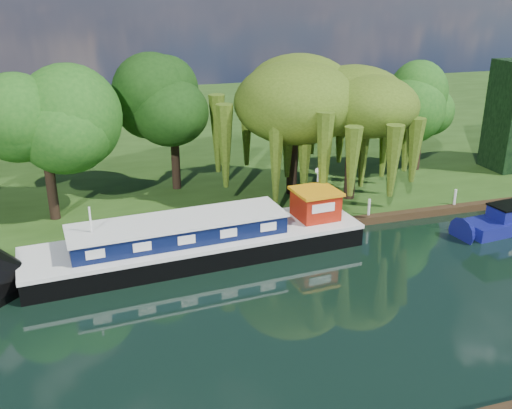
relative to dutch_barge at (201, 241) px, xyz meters
name	(u,v)px	position (x,y,z in m)	size (l,w,h in m)	color
ground	(395,296)	(7.64, -6.66, -0.92)	(120.00, 120.00, 0.00)	black
far_bank	(220,128)	(7.64, 27.34, -0.70)	(120.00, 52.00, 0.45)	#1F3D10
dutch_barge	(201,241)	(0.00, 0.00, 0.00)	(17.87, 5.42, 3.72)	black
red_dinghy	(41,281)	(-7.99, -0.37, -0.92)	(2.30, 3.23, 0.67)	maroon
willow_left	(294,101)	(7.58, 6.82, 5.66)	(7.04, 7.04, 8.44)	black
willow_right	(354,115)	(10.81, 4.82, 4.98)	(6.14, 6.14, 7.48)	black
tree_far_left	(43,121)	(-7.39, 6.70, 5.38)	(5.31, 5.31, 8.55)	black
tree_far_mid	(173,105)	(0.43, 10.02, 5.24)	(5.06, 5.06, 8.27)	black
tree_far_right	(422,106)	(18.40, 9.05, 4.29)	(4.22, 4.22, 6.90)	black
lamppost	(318,177)	(8.14, 3.84, 1.50)	(0.36, 0.36, 2.56)	silver
mooring_posts	(315,213)	(7.14, 1.74, 0.03)	(19.16, 0.16, 1.00)	silver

